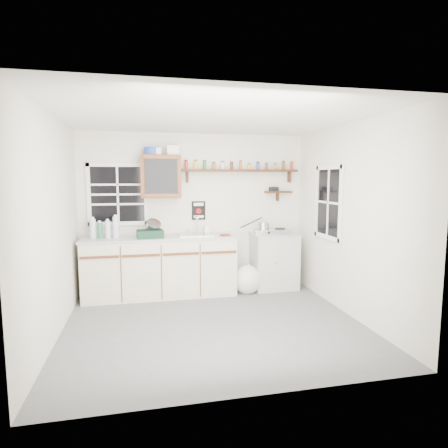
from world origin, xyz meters
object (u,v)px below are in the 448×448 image
object	(u,v)px
main_cabinet	(161,266)
upper_cabinet	(161,176)
right_cabinet	(274,261)
dish_rack	(151,231)
spice_shelf	(239,170)
hotplate	(272,231)

from	to	relation	value
main_cabinet	upper_cabinet	world-z (taller)	upper_cabinet
right_cabinet	dish_rack	size ratio (longest dim) A/B	2.26
spice_shelf	hotplate	size ratio (longest dim) A/B	3.18
hotplate	main_cabinet	bearing A→B (deg)	-172.06
upper_cabinet	dish_rack	bearing A→B (deg)	-126.44
right_cabinet	hotplate	size ratio (longest dim) A/B	1.52
right_cabinet	spice_shelf	distance (m)	1.59
dish_rack	hotplate	bearing A→B (deg)	-1.68
dish_rack	hotplate	size ratio (longest dim) A/B	0.67
right_cabinet	upper_cabinet	bearing A→B (deg)	176.24
main_cabinet	hotplate	world-z (taller)	hotplate
main_cabinet	spice_shelf	xyz separation A→B (m)	(1.29, 0.21, 1.47)
upper_cabinet	hotplate	world-z (taller)	upper_cabinet
main_cabinet	right_cabinet	bearing A→B (deg)	0.79
main_cabinet	dish_rack	bearing A→B (deg)	-147.59
dish_rack	main_cabinet	bearing A→B (deg)	28.03
right_cabinet	dish_rack	world-z (taller)	dish_rack
main_cabinet	upper_cabinet	size ratio (longest dim) A/B	3.55
spice_shelf	hotplate	world-z (taller)	spice_shelf
main_cabinet	spice_shelf	distance (m)	1.97
main_cabinet	dish_rack	distance (m)	0.57
main_cabinet	upper_cabinet	distance (m)	1.37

